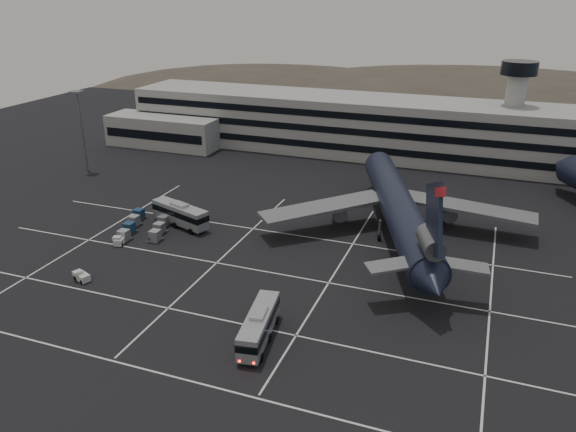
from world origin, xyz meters
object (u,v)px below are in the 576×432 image
object	(u,v)px
trijet_main	(399,208)
bus_far	(180,214)
bus_near	(259,325)
tug_a	(120,241)
uld_cluster	(144,226)

from	to	relation	value
trijet_main	bus_far	world-z (taller)	trijet_main
bus_near	tug_a	distance (m)	36.28
bus_far	tug_a	distance (m)	11.77
tug_a	uld_cluster	xyz separation A→B (m)	(0.58, 5.99, 0.24)
trijet_main	bus_far	size ratio (longest dim) A/B	4.53
bus_far	bus_near	bearing A→B (deg)	-115.95
tug_a	bus_near	bearing A→B (deg)	-41.69
bus_near	bus_far	bearing A→B (deg)	125.85
bus_far	tug_a	size ratio (longest dim) A/B	4.47
tug_a	uld_cluster	size ratio (longest dim) A/B	0.23
bus_near	trijet_main	bearing A→B (deg)	65.50
tug_a	trijet_main	bearing A→B (deg)	10.07
bus_near	bus_far	size ratio (longest dim) A/B	0.94
bus_near	uld_cluster	bearing A→B (deg)	135.43
bus_far	tug_a	xyz separation A→B (m)	(-5.40, -10.33, -1.63)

